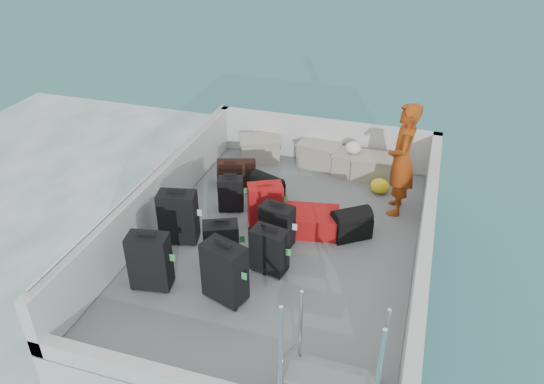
{
  "coord_description": "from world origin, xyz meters",
  "views": [
    {
      "loc": [
        1.53,
        -5.25,
        4.65
      ],
      "look_at": [
        -0.3,
        0.57,
        1.0
      ],
      "focal_mm": 35.0,
      "sensor_mm": 36.0,
      "label": 1
    }
  ],
  "objects_px": {
    "suitcase_3": "(225,273)",
    "suitcase_8": "(310,221)",
    "suitcase_1": "(179,217)",
    "crate_3": "(371,168)",
    "suitcase_7": "(277,226)",
    "passenger": "(402,160)",
    "crate_2": "(352,164)",
    "suitcase_2": "(231,194)",
    "crate_1": "(319,155)",
    "suitcase_5": "(265,206)",
    "suitcase_0": "(150,262)",
    "suitcase_6": "(269,251)",
    "suitcase_4": "(221,246)",
    "crate_0": "(260,150)"
  },
  "relations": [
    {
      "from": "suitcase_8",
      "to": "passenger",
      "type": "relative_size",
      "value": 0.47
    },
    {
      "from": "suitcase_4",
      "to": "passenger",
      "type": "distance_m",
      "value": 2.67
    },
    {
      "from": "suitcase_1",
      "to": "suitcase_6",
      "type": "xyz_separation_m",
      "value": [
        1.27,
        -0.24,
        -0.06
      ]
    },
    {
      "from": "crate_0",
      "to": "crate_3",
      "type": "relative_size",
      "value": 1.05
    },
    {
      "from": "suitcase_4",
      "to": "suitcase_1",
      "type": "bearing_deg",
      "value": 131.18
    },
    {
      "from": "suitcase_3",
      "to": "crate_3",
      "type": "distance_m",
      "value": 3.4
    },
    {
      "from": "suitcase_4",
      "to": "crate_3",
      "type": "xyz_separation_m",
      "value": [
        1.37,
        2.69,
        -0.13
      ]
    },
    {
      "from": "crate_2",
      "to": "suitcase_7",
      "type": "bearing_deg",
      "value": -105.02
    },
    {
      "from": "suitcase_6",
      "to": "suitcase_7",
      "type": "bearing_deg",
      "value": 108.08
    },
    {
      "from": "suitcase_1",
      "to": "crate_3",
      "type": "distance_m",
      "value": 3.16
    },
    {
      "from": "suitcase_0",
      "to": "crate_0",
      "type": "bearing_deg",
      "value": 77.57
    },
    {
      "from": "crate_1",
      "to": "suitcase_1",
      "type": "bearing_deg",
      "value": -115.88
    },
    {
      "from": "suitcase_6",
      "to": "suitcase_7",
      "type": "distance_m",
      "value": 0.51
    },
    {
      "from": "suitcase_1",
      "to": "suitcase_7",
      "type": "relative_size",
      "value": 1.21
    },
    {
      "from": "suitcase_2",
      "to": "suitcase_8",
      "type": "xyz_separation_m",
      "value": [
        1.17,
        -0.17,
        -0.1
      ]
    },
    {
      "from": "suitcase_3",
      "to": "crate_1",
      "type": "distance_m",
      "value": 3.37
    },
    {
      "from": "suitcase_1",
      "to": "suitcase_8",
      "type": "xyz_separation_m",
      "value": [
        1.53,
        0.7,
        -0.2
      ]
    },
    {
      "from": "suitcase_0",
      "to": "crate_3",
      "type": "distance_m",
      "value": 3.83
    },
    {
      "from": "suitcase_7",
      "to": "passenger",
      "type": "distance_m",
      "value": 1.92
    },
    {
      "from": "suitcase_6",
      "to": "crate_0",
      "type": "height_order",
      "value": "suitcase_6"
    },
    {
      "from": "suitcase_6",
      "to": "crate_1",
      "type": "xyz_separation_m",
      "value": [
        -0.04,
        2.76,
        -0.1
      ]
    },
    {
      "from": "suitcase_0",
      "to": "suitcase_8",
      "type": "distance_m",
      "value": 2.16
    },
    {
      "from": "suitcase_4",
      "to": "crate_3",
      "type": "bearing_deg",
      "value": 38.99
    },
    {
      "from": "crate_1",
      "to": "crate_3",
      "type": "relative_size",
      "value": 1.06
    },
    {
      "from": "crate_0",
      "to": "suitcase_4",
      "type": "bearing_deg",
      "value": -80.74
    },
    {
      "from": "suitcase_3",
      "to": "suitcase_7",
      "type": "xyz_separation_m",
      "value": [
        0.25,
        1.11,
        -0.07
      ]
    },
    {
      "from": "suitcase_2",
      "to": "suitcase_7",
      "type": "relative_size",
      "value": 0.87
    },
    {
      "from": "crate_2",
      "to": "passenger",
      "type": "xyz_separation_m",
      "value": [
        0.77,
        -0.85,
        0.62
      ]
    },
    {
      "from": "suitcase_3",
      "to": "crate_0",
      "type": "height_order",
      "value": "suitcase_3"
    },
    {
      "from": "suitcase_6",
      "to": "crate_0",
      "type": "distance_m",
      "value": 2.86
    },
    {
      "from": "crate_3",
      "to": "suitcase_7",
      "type": "bearing_deg",
      "value": -112.66
    },
    {
      "from": "suitcase_2",
      "to": "passenger",
      "type": "relative_size",
      "value": 0.32
    },
    {
      "from": "suitcase_0",
      "to": "crate_0",
      "type": "relative_size",
      "value": 1.14
    },
    {
      "from": "suitcase_0",
      "to": "suitcase_8",
      "type": "relative_size",
      "value": 0.93
    },
    {
      "from": "suitcase_0",
      "to": "suitcase_7",
      "type": "relative_size",
      "value": 1.2
    },
    {
      "from": "suitcase_8",
      "to": "crate_0",
      "type": "bearing_deg",
      "value": 26.7
    },
    {
      "from": "crate_1",
      "to": "crate_3",
      "type": "xyz_separation_m",
      "value": [
        0.85,
        -0.16,
        -0.01
      ]
    },
    {
      "from": "crate_0",
      "to": "suitcase_8",
      "type": "bearing_deg",
      "value": -53.86
    },
    {
      "from": "suitcase_5",
      "to": "crate_1",
      "type": "distance_m",
      "value": 1.91
    },
    {
      "from": "suitcase_3",
      "to": "suitcase_8",
      "type": "height_order",
      "value": "suitcase_3"
    },
    {
      "from": "suitcase_2",
      "to": "crate_2",
      "type": "bearing_deg",
      "value": 29.61
    },
    {
      "from": "suitcase_2",
      "to": "suitcase_5",
      "type": "height_order",
      "value": "suitcase_5"
    },
    {
      "from": "suitcase_7",
      "to": "suitcase_5",
      "type": "bearing_deg",
      "value": 137.31
    },
    {
      "from": "suitcase_0",
      "to": "suitcase_7",
      "type": "bearing_deg",
      "value": 36.81
    },
    {
      "from": "suitcase_8",
      "to": "suitcase_4",
      "type": "bearing_deg",
      "value": 132.05
    },
    {
      "from": "suitcase_7",
      "to": "crate_0",
      "type": "distance_m",
      "value": 2.37
    },
    {
      "from": "passenger",
      "to": "suitcase_7",
      "type": "bearing_deg",
      "value": -49.88
    },
    {
      "from": "suitcase_5",
      "to": "suitcase_7",
      "type": "distance_m",
      "value": 0.46
    },
    {
      "from": "suitcase_2",
      "to": "crate_2",
      "type": "distance_m",
      "value": 2.09
    },
    {
      "from": "crate_2",
      "to": "suitcase_8",
      "type": "bearing_deg",
      "value": -98.35
    }
  ]
}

